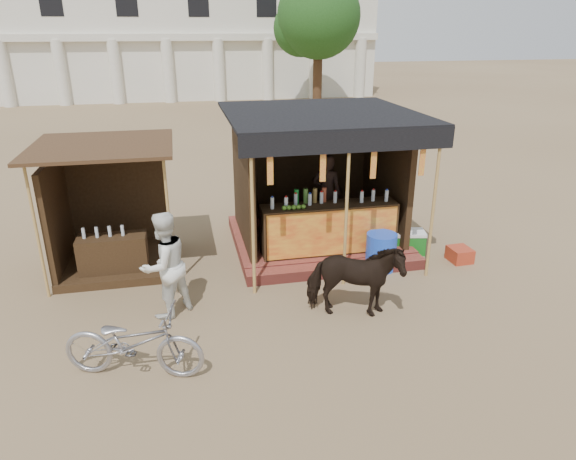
{
  "coord_description": "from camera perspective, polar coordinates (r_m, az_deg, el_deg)",
  "views": [
    {
      "loc": [
        -1.67,
        -6.23,
        4.28
      ],
      "look_at": [
        0.0,
        1.6,
        1.1
      ],
      "focal_mm": 32.0,
      "sensor_mm": 36.0,
      "label": 1
    }
  ],
  "objects": [
    {
      "name": "tree",
      "position": [
        29.35,
        2.96,
        22.34
      ],
      "size": [
        4.5,
        4.4,
        7.0
      ],
      "color": "#382314",
      "rests_on": "ground"
    },
    {
      "name": "blue_barrel",
      "position": [
        9.79,
        10.29,
        -2.37
      ],
      "size": [
        0.64,
        0.64,
        0.71
      ],
      "primitive_type": "cylinder",
      "rotation": [
        0.0,
        0.0,
        0.14
      ],
      "color": "blue",
      "rests_on": "ground"
    },
    {
      "name": "main_stall",
      "position": [
        10.48,
        3.42,
        3.52
      ],
      "size": [
        3.6,
        3.61,
        2.78
      ],
      "color": "#943830",
      "rests_on": "ground"
    },
    {
      "name": "bystander",
      "position": [
        8.16,
        -13.57,
        -3.81
      ],
      "size": [
        1.06,
        1.02,
        1.71
      ],
      "primitive_type": "imported",
      "rotation": [
        0.0,
        0.0,
        3.8
      ],
      "color": "white",
      "rests_on": "ground"
    },
    {
      "name": "ground",
      "position": [
        7.74,
        2.52,
        -11.92
      ],
      "size": [
        120.0,
        120.0,
        0.0
      ],
      "primitive_type": "plane",
      "color": "#846B4C",
      "rests_on": "ground"
    },
    {
      "name": "background_building",
      "position": [
        36.18,
        -13.43,
        20.66
      ],
      "size": [
        26.0,
        7.45,
        8.18
      ],
      "color": "silver",
      "rests_on": "ground"
    },
    {
      "name": "red_crate",
      "position": [
        10.58,
        18.54,
        -2.6
      ],
      "size": [
        0.42,
        0.46,
        0.27
      ],
      "primitive_type": "cube",
      "rotation": [
        0.0,
        0.0,
        0.05
      ],
      "color": "#A2311B",
      "rests_on": "ground"
    },
    {
      "name": "secondary_stall",
      "position": [
        10.18,
        -19.74,
        0.65
      ],
      "size": [
        2.4,
        2.4,
        2.38
      ],
      "color": "#352313",
      "rests_on": "ground"
    },
    {
      "name": "motorbike",
      "position": [
        7.07,
        -16.8,
        -11.89
      ],
      "size": [
        1.95,
        1.14,
        0.97
      ],
      "primitive_type": "imported",
      "rotation": [
        0.0,
        0.0,
        1.29
      ],
      "color": "#98979F",
      "rests_on": "ground"
    },
    {
      "name": "cooler",
      "position": [
        10.66,
        13.21,
        -1.28
      ],
      "size": [
        0.71,
        0.56,
        0.46
      ],
      "color": "#176A1B",
      "rests_on": "ground"
    },
    {
      "name": "cow",
      "position": [
        8.04,
        7.38,
        -5.58
      ],
      "size": [
        1.61,
        1.05,
        1.25
      ],
      "primitive_type": "imported",
      "rotation": [
        0.0,
        0.0,
        1.3
      ],
      "color": "black",
      "rests_on": "ground"
    }
  ]
}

